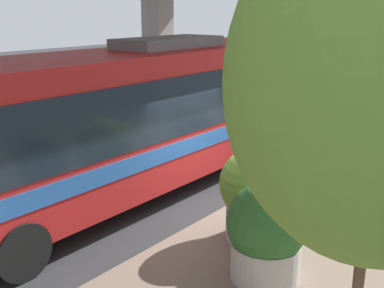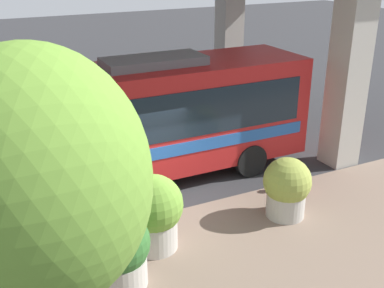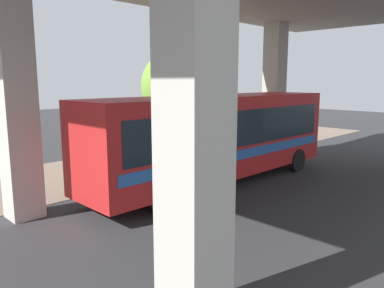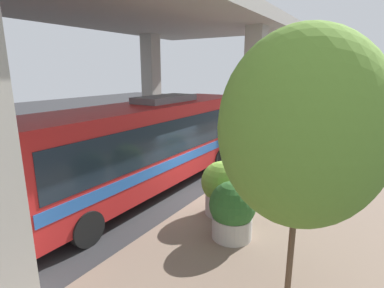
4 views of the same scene
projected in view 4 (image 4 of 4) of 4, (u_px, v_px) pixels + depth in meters
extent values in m
plane|color=#2D2D30|center=(197.00, 199.00, 11.05)|extent=(80.00, 80.00, 0.00)
cube|color=#7A6656|center=(278.00, 220.00, 9.48)|extent=(6.00, 40.00, 0.02)
cube|color=#ADA89E|center=(254.00, 94.00, 15.80)|extent=(0.90, 0.90, 6.81)
cube|color=#ADA89E|center=(152.00, 90.00, 19.45)|extent=(0.90, 0.90, 6.81)
cube|color=#ADA89E|center=(109.00, 3.00, 11.44)|extent=(9.40, 20.95, 0.60)
cube|color=#B21E1E|center=(148.00, 143.00, 11.51)|extent=(2.50, 11.25, 2.93)
cube|color=#19232D|center=(148.00, 134.00, 11.42)|extent=(2.54, 10.35, 1.29)
cube|color=#2659A5|center=(149.00, 157.00, 11.65)|extent=(2.54, 10.69, 0.35)
cube|color=slate|center=(165.00, 99.00, 12.05)|extent=(1.25, 2.81, 0.24)
cylinder|color=black|center=(87.00, 229.00, 8.01)|extent=(0.28, 1.00, 1.00)
cylinder|color=black|center=(37.00, 208.00, 9.24)|extent=(0.28, 1.00, 1.00)
cylinder|color=black|center=(219.00, 159.00, 14.23)|extent=(0.28, 1.00, 1.00)
cylinder|color=black|center=(178.00, 152.00, 15.45)|extent=(0.28, 1.00, 1.00)
cylinder|color=#B21919|center=(251.00, 163.00, 14.13)|extent=(0.23, 0.23, 0.72)
sphere|color=#B21919|center=(251.00, 154.00, 14.03)|extent=(0.22, 0.22, 0.22)
cylinder|color=#B21919|center=(254.00, 161.00, 14.02)|extent=(0.14, 0.10, 0.10)
cylinder|color=#B21919|center=(247.00, 160.00, 14.19)|extent=(0.14, 0.10, 0.10)
cylinder|color=#ADA89E|center=(264.00, 175.00, 12.62)|extent=(0.98, 0.98, 0.66)
sphere|color=olive|center=(264.00, 160.00, 12.46)|extent=(1.21, 1.21, 1.21)
sphere|color=#993F8C|center=(262.00, 163.00, 12.65)|extent=(0.34, 0.34, 0.34)
cylinder|color=#ADA89E|center=(232.00, 227.00, 8.44)|extent=(1.13, 1.13, 0.65)
sphere|color=#2D6028|center=(233.00, 205.00, 8.28)|extent=(1.31, 1.31, 1.31)
sphere|color=orange|center=(229.00, 208.00, 8.49)|extent=(0.40, 0.40, 0.40)
cylinder|color=#ADA89E|center=(221.00, 203.00, 9.83)|extent=(1.06, 1.06, 0.75)
sphere|color=olive|center=(222.00, 182.00, 9.65)|extent=(1.35, 1.35, 1.35)
sphere|color=#993F8C|center=(220.00, 186.00, 9.86)|extent=(0.37, 0.37, 0.37)
cylinder|color=brown|center=(292.00, 242.00, 5.86)|extent=(0.12, 0.12, 2.72)
ellipsoid|color=olive|center=(302.00, 129.00, 5.32)|extent=(2.99, 2.99, 3.59)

